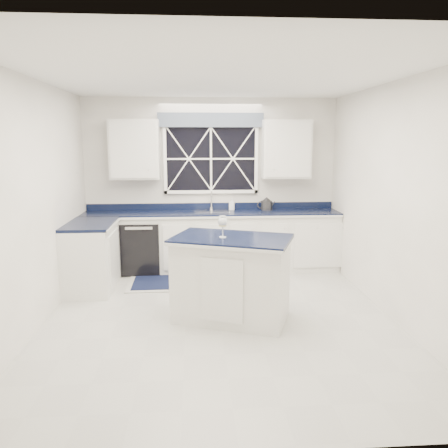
{
  "coord_description": "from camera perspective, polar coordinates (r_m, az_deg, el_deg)",
  "views": [
    {
      "loc": [
        -0.28,
        -4.78,
        2.04
      ],
      "look_at": [
        0.08,
        0.4,
        1.04
      ],
      "focal_mm": 35.0,
      "sensor_mm": 36.0,
      "label": 1
    }
  ],
  "objects": [
    {
      "name": "ground",
      "position": [
        5.2,
        -0.6,
        -12.19
      ],
      "size": [
        4.5,
        4.5,
        0.0
      ],
      "primitive_type": "plane",
      "color": "#ACACA7",
      "rests_on": "ground"
    },
    {
      "name": "back_wall",
      "position": [
        7.07,
        -1.71,
        5.28
      ],
      "size": [
        4.0,
        0.1,
        2.7
      ],
      "primitive_type": "cube",
      "color": "white",
      "rests_on": "ground"
    },
    {
      "name": "base_cabinets",
      "position": [
        6.75,
        -4.32,
        -2.76
      ],
      "size": [
        3.99,
        1.6,
        0.9
      ],
      "color": "silver",
      "rests_on": "ground"
    },
    {
      "name": "countertop",
      "position": [
        6.83,
        -1.59,
        1.44
      ],
      "size": [
        3.98,
        0.64,
        0.04
      ],
      "primitive_type": "cube",
      "color": "black",
      "rests_on": "base_cabinets"
    },
    {
      "name": "dishwasher",
      "position": [
        6.97,
        -10.64,
        -2.83
      ],
      "size": [
        0.6,
        0.58,
        0.82
      ],
      "primitive_type": "cube",
      "color": "black",
      "rests_on": "ground"
    },
    {
      "name": "window",
      "position": [
        6.99,
        -1.71,
        9.16
      ],
      "size": [
        1.65,
        0.09,
        1.26
      ],
      "color": "black",
      "rests_on": "ground"
    },
    {
      "name": "upper_cabinets",
      "position": [
        6.87,
        -1.68,
        9.71
      ],
      "size": [
        3.1,
        0.34,
        0.9
      ],
      "color": "silver",
      "rests_on": "ground"
    },
    {
      "name": "faucet",
      "position": [
        6.99,
        -1.66,
        3.14
      ],
      "size": [
        0.05,
        0.2,
        0.3
      ],
      "color": "silver",
      "rests_on": "countertop"
    },
    {
      "name": "island",
      "position": [
        5.03,
        0.98,
        -7.08
      ],
      "size": [
        1.49,
        1.19,
        0.97
      ],
      "rotation": [
        0.0,
        0.0,
        -0.36
      ],
      "color": "silver",
      "rests_on": "ground"
    },
    {
      "name": "rug",
      "position": [
        6.44,
        -6.49,
        -7.56
      ],
      "size": [
        1.34,
        0.83,
        0.02
      ],
      "rotation": [
        0.0,
        0.0,
        0.01
      ],
      "color": "#A6A7A2",
      "rests_on": "ground"
    },
    {
      "name": "kettle",
      "position": [
        7.03,
        5.56,
        2.62
      ],
      "size": [
        0.3,
        0.19,
        0.21
      ],
      "rotation": [
        0.0,
        0.0,
        0.05
      ],
      "color": "#302F32",
      "rests_on": "countertop"
    },
    {
      "name": "wine_glass",
      "position": [
        4.86,
        -0.17,
        0.19
      ],
      "size": [
        0.1,
        0.1,
        0.24
      ],
      "color": "silver",
      "rests_on": "island"
    },
    {
      "name": "soap_bottle",
      "position": [
        7.01,
        1.03,
        2.62
      ],
      "size": [
        0.1,
        0.1,
        0.18
      ],
      "primitive_type": "imported",
      "rotation": [
        0.0,
        0.0,
        -0.19
      ],
      "color": "silver",
      "rests_on": "countertop"
    }
  ]
}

